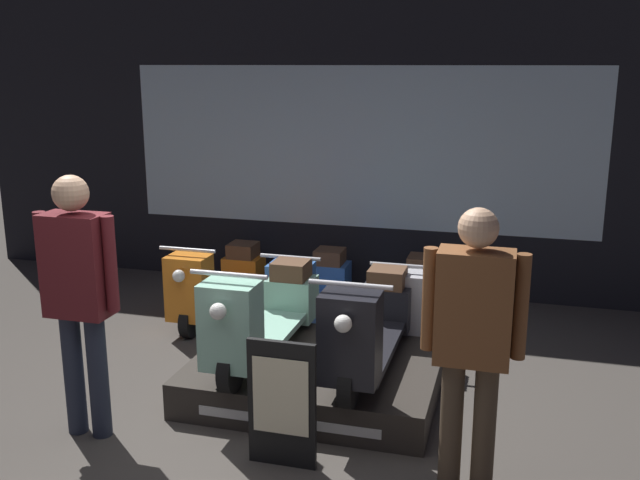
# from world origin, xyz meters

# --- Properties ---
(ground_plane) EXTENTS (30.00, 30.00, 0.00)m
(ground_plane) POSITION_xyz_m (0.00, 0.00, 0.00)
(ground_plane) COLOR #423D38
(shop_wall_back) EXTENTS (9.10, 0.09, 3.20)m
(shop_wall_back) POSITION_xyz_m (0.00, 3.68, 1.60)
(shop_wall_back) COLOR black
(shop_wall_back) RESTS_ON ground_plane
(display_platform) EXTENTS (1.81, 1.43, 0.27)m
(display_platform) POSITION_xyz_m (0.30, 1.04, 0.13)
(display_platform) COLOR #2D2823
(display_platform) RESTS_ON ground_plane
(scooter_display_left) EXTENTS (0.53, 1.73, 0.83)m
(scooter_display_left) POSITION_xyz_m (-0.11, 1.02, 0.59)
(scooter_display_left) COLOR black
(scooter_display_left) RESTS_ON display_platform
(scooter_display_right) EXTENTS (0.53, 1.73, 0.83)m
(scooter_display_right) POSITION_xyz_m (0.70, 1.02, 0.59)
(scooter_display_right) COLOR black
(scooter_display_right) RESTS_ON display_platform
(scooter_backrow_0) EXTENTS (0.53, 1.73, 0.83)m
(scooter_backrow_0) POSITION_xyz_m (-1.12, 2.46, 0.32)
(scooter_backrow_0) COLOR black
(scooter_backrow_0) RESTS_ON ground_plane
(scooter_backrow_1) EXTENTS (0.53, 1.73, 0.83)m
(scooter_backrow_1) POSITION_xyz_m (-0.16, 2.46, 0.32)
(scooter_backrow_1) COLOR black
(scooter_backrow_1) RESTS_ON ground_plane
(scooter_backrow_2) EXTENTS (0.53, 1.73, 0.83)m
(scooter_backrow_2) POSITION_xyz_m (0.80, 2.46, 0.32)
(scooter_backrow_2) COLOR black
(scooter_backrow_2) RESTS_ON ground_plane
(person_left_browsing) EXTENTS (0.57, 0.23, 1.75)m
(person_left_browsing) POSITION_xyz_m (-1.00, 0.04, 1.03)
(person_left_browsing) COLOR #232838
(person_left_browsing) RESTS_ON ground_plane
(person_right_browsing) EXTENTS (0.57, 0.23, 1.68)m
(person_right_browsing) POSITION_xyz_m (1.47, 0.04, 0.98)
(person_right_browsing) COLOR #473828
(person_right_browsing) RESTS_ON ground_plane
(price_sign_board) EXTENTS (0.43, 0.04, 0.81)m
(price_sign_board) POSITION_xyz_m (0.36, 0.02, 0.41)
(price_sign_board) COLOR black
(price_sign_board) RESTS_ON ground_plane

